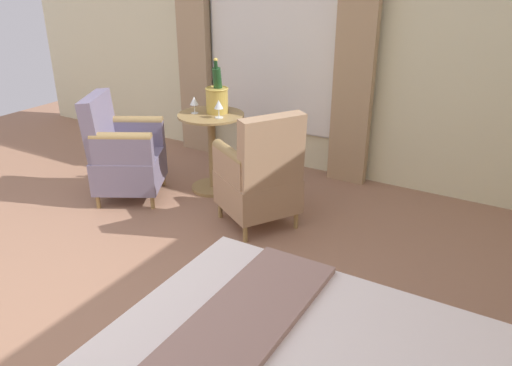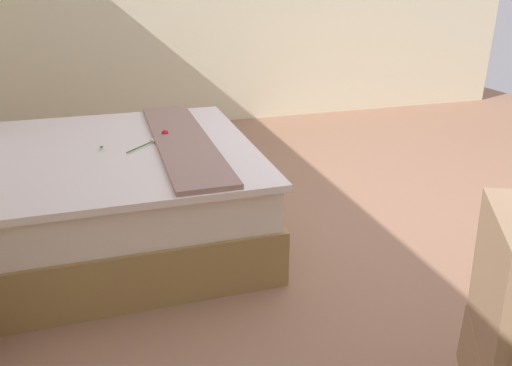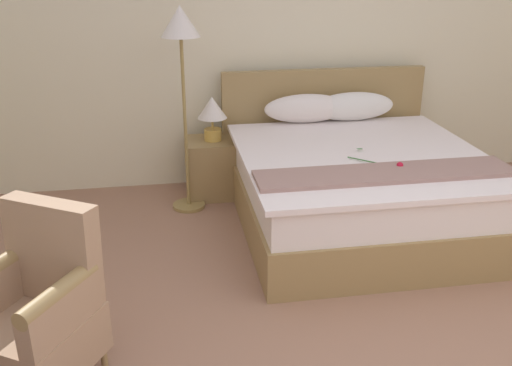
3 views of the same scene
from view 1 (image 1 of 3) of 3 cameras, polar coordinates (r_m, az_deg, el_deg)
The scene contains 8 objects.
ground_plane at distance 3.31m, azimuth -26.22°, elevation -14.66°, with size 8.03×8.03×0.00m, color #9D7158.
wall_window_side at distance 5.06m, azimuth 2.21°, elevation 17.14°, with size 0.27×6.65×2.70m.
side_table_round at distance 4.52m, azimuth -5.04°, elevation 4.03°, with size 0.59×0.59×0.72m.
champagne_bucket at distance 4.44m, azimuth -4.47°, elevation 9.84°, with size 0.21×0.21×0.48m.
wine_glass_near_bucket at distance 4.44m, azimuth -7.08°, elevation 9.24°, with size 0.08×0.08×0.15m.
wine_glass_near_edge at distance 4.28m, azimuth -4.29°, elevation 8.86°, with size 0.08×0.08×0.15m.
armchair_by_window at distance 3.84m, azimuth 0.49°, elevation 0.79°, with size 0.73×0.74×0.95m.
armchair_facing_bed at distance 4.51m, azimuth -14.94°, elevation 3.22°, with size 0.76×0.77×0.93m.
Camera 1 is at (1.26, 2.38, 1.93)m, focal length 35.00 mm.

